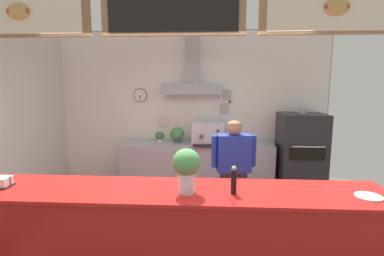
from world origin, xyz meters
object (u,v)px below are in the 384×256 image
Objects in this scene: pizza_oven at (300,156)px; condiment_plate at (369,196)px; espresso_machine at (208,133)px; potted_rosemary at (236,137)px; pepper_grinder at (234,180)px; basil_vase at (186,168)px; shop_worker at (233,173)px; napkin_holder at (3,182)px; potted_basil at (160,136)px; potted_thyme at (177,134)px.

condiment_plate is (-0.27, -2.71, 0.34)m from pizza_oven.
potted_rosemary is (0.51, 0.04, -0.09)m from espresso_machine.
potted_rosemary is 0.81× the size of pepper_grinder.
espresso_machine is at bearing 86.51° from basil_vase.
shop_worker is 1.49m from espresso_machine.
pizza_oven is 2.74m from condiment_plate.
napkin_holder is at bearing 178.69° from pepper_grinder.
potted_basil is 2.98m from basil_vase.
pepper_grinder is (-0.12, -1.40, 0.38)m from shop_worker.
pizza_oven is 9.88× the size of napkin_holder.
espresso_machine is 3.35m from napkin_holder.
pizza_oven is 2.24m from potted_thyme.
condiment_plate is at bearing -56.14° from potted_thyme.
pizza_oven is at bearing -142.10° from shop_worker.
napkin_holder is (-2.13, 0.05, -0.08)m from pepper_grinder.
shop_worker is 3.92× the size of basil_vase.
pepper_grinder reaches higher than potted_thyme.
napkin_holder is (-1.89, -2.76, 0.00)m from espresso_machine.
pizza_oven is 4.43m from napkin_holder.
basil_vase is at bearing -82.12° from potted_thyme.
shop_worker is (-1.28, -1.29, 0.07)m from pizza_oven.
pizza_oven is at bearing 62.52° from pepper_grinder.
shop_worker is at bearing 85.23° from pepper_grinder.
basil_vase is (-1.81, -2.69, 0.55)m from pizza_oven.
espresso_machine is at bearing -83.19° from shop_worker.
potted_rosemary is 0.98× the size of potted_basil.
pepper_grinder is 1.14× the size of condiment_plate.
pizza_oven is 2.80× the size of espresso_machine.
potted_rosemary is at bearing -0.66° from potted_basil.
shop_worker is 1.48m from potted_rosemary.
basil_vase reaches higher than condiment_plate.
shop_worker is at bearing 69.36° from basil_vase.
potted_rosemary is 1.41m from potted_basil.
napkin_holder is at bearing 178.38° from basil_vase.
napkin_holder is at bearing -124.35° from espresso_machine.
napkin_holder is (-2.40, -2.81, 0.09)m from potted_rosemary.
basil_vase reaches higher than espresso_machine.
condiment_plate is (1.94, -2.89, 0.01)m from potted_thyme.
potted_thyme is 3.12m from napkin_holder.
potted_thyme reaches higher than napkin_holder.
pizza_oven is 7.90× the size of potted_basil.
potted_thyme is at bearing 97.88° from basil_vase.
pizza_oven is 1.18m from potted_rosemary.
basil_vase reaches higher than pepper_grinder.
pepper_grinder is (-0.27, -2.86, 0.17)m from potted_rosemary.
potted_rosemary is 2.95m from basil_vase.
potted_basil is at bearing -56.84° from shop_worker.
shop_worker is 1.76m from potted_thyme.
potted_basil is at bearing 179.34° from potted_rosemary.
espresso_machine is at bearing -175.16° from potted_rosemary.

